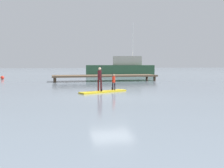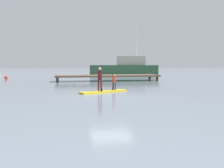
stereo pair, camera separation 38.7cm
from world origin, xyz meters
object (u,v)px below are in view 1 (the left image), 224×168
at_px(paddler_child_solo, 114,81).
at_px(paddler_adult, 100,78).
at_px(paddleboard_near, 104,92).
at_px(mooring_buoy_near, 2,78).
at_px(fishing_boat_white_large, 121,68).

bearing_deg(paddler_child_solo, paddler_adult, -155.40).
bearing_deg(paddler_adult, paddleboard_near, 24.87).
xyz_separation_m(paddler_child_solo, mooring_buoy_near, (-10.32, 17.45, -0.50)).
xyz_separation_m(paddler_child_solo, fishing_boat_white_large, (8.21, 27.35, 0.52)).
relative_size(paddleboard_near, paddler_child_solo, 2.88).
bearing_deg(fishing_boat_white_large, paddler_child_solo, -106.72).
bearing_deg(paddler_child_solo, mooring_buoy_near, 120.59).
relative_size(fishing_boat_white_large, mooring_buoy_near, 28.30).
bearing_deg(fishing_boat_white_large, paddleboard_near, -108.00).
bearing_deg(mooring_buoy_near, paddler_adult, -62.78).
height_order(paddler_adult, paddler_child_solo, paddler_adult).
bearing_deg(fishing_boat_white_large, mooring_buoy_near, -151.91).
height_order(paddleboard_near, mooring_buoy_near, mooring_buoy_near).
relative_size(paddler_adult, mooring_buoy_near, 3.95).
height_order(fishing_boat_white_large, mooring_buoy_near, fishing_boat_white_large).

